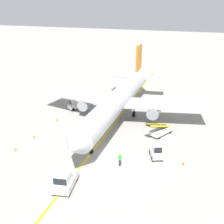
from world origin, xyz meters
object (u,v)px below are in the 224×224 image
safety_cone_nose_right (183,163)px  safety_cone_wingtip_right (57,120)px  belt_loader_forward_hold (161,130)px  safety_cone_wingtip_left (16,149)px  baggage_tug_near_wing (74,105)px  ground_crew_marshaller (120,159)px  safety_cone_nose_left (34,137)px  airliner (119,99)px  pushback_tug (64,180)px  baggage_tug_by_cargo_door (156,152)px

safety_cone_nose_right → safety_cone_wingtip_right: bearing=161.8°
belt_loader_forward_hold → safety_cone_wingtip_left: belt_loader_forward_hold is taller
belt_loader_forward_hold → baggage_tug_near_wing: bearing=162.5°
belt_loader_forward_hold → safety_cone_nose_right: belt_loader_forward_hold is taller
safety_cone_wingtip_left → safety_cone_wingtip_right: bearing=87.9°
ground_crew_marshaller → safety_cone_nose_right: (7.17, 2.59, -0.69)m
safety_cone_wingtip_right → safety_cone_nose_right: bearing=-18.2°
safety_cone_nose_left → baggage_tug_near_wing: bearing=87.2°
safety_cone_nose_right → baggage_tug_near_wing: bearing=148.7°
airliner → safety_cone_nose_right: airliner is taller
pushback_tug → ground_crew_marshaller: (4.22, 5.99, -0.08)m
baggage_tug_by_cargo_door → ground_crew_marshaller: (-3.78, -3.13, -0.02)m
baggage_tug_by_cargo_door → safety_cone_nose_left: baggage_tug_by_cargo_door is taller
ground_crew_marshaller → safety_cone_wingtip_right: (-13.65, 9.46, -0.69)m
baggage_tug_by_cargo_door → ground_crew_marshaller: bearing=-140.4°
pushback_tug → baggage_tug_by_cargo_door: size_ratio=1.42×
safety_cone_nose_left → safety_cone_wingtip_right: bearing=89.0°
pushback_tug → safety_cone_nose_right: bearing=37.0°
baggage_tug_near_wing → safety_cone_nose_left: size_ratio=6.18×
baggage_tug_by_cargo_door → belt_loader_forward_hold: size_ratio=0.54×
safety_cone_nose_left → safety_cone_wingtip_left: bearing=-94.1°
baggage_tug_by_cargo_door → safety_cone_nose_right: baggage_tug_by_cargo_door is taller
pushback_tug → safety_cone_nose_left: 13.11m
ground_crew_marshaller → safety_cone_nose_left: (-13.76, 2.96, -0.69)m
baggage_tug_near_wing → airliner: bearing=-8.5°
safety_cone_wingtip_left → safety_cone_nose_right: bearing=9.5°
pushback_tug → belt_loader_forward_hold: 17.46m
baggage_tug_by_cargo_door → safety_cone_wingtip_right: size_ratio=6.17×
airliner → safety_cone_nose_right: 16.34m
safety_cone_nose_right → safety_cone_wingtip_right: (-20.82, 6.87, 0.00)m
airliner → baggage_tug_by_cargo_door: airliner is taller
airliner → belt_loader_forward_hold: (7.62, -3.84, -2.64)m
safety_cone_nose_left → safety_cone_wingtip_left: 3.93m
belt_loader_forward_hold → safety_cone_nose_left: belt_loader_forward_hold is taller
belt_loader_forward_hold → safety_cone_wingtip_right: bearing=-178.8°
safety_cone_nose_right → safety_cone_wingtip_right: size_ratio=1.00×
safety_cone_nose_left → safety_cone_nose_right: bearing=-1.0°
ground_crew_marshaller → safety_cone_nose_right: ground_crew_marshaller is taller
airliner → pushback_tug: airliner is taller
ground_crew_marshaller → safety_cone_wingtip_right: ground_crew_marshaller is taller
airliner → pushback_tug: size_ratio=9.16×
pushback_tug → baggage_tug_by_cargo_door: pushback_tug is taller
pushback_tug → belt_loader_forward_hold: size_ratio=0.77×
belt_loader_forward_hold → ground_crew_marshaller: (-3.20, -9.81, 0.13)m
safety_cone_nose_right → safety_cone_wingtip_left: size_ratio=1.00×
pushback_tug → baggage_tug_by_cargo_door: (8.00, 9.12, -0.07)m
safety_cone_wingtip_left → safety_cone_wingtip_right: same height
baggage_tug_by_cargo_door → ground_crew_marshaller: size_ratio=1.60×
baggage_tug_near_wing → belt_loader_forward_hold: 17.17m
pushback_tug → safety_cone_wingtip_left: pushback_tug is taller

